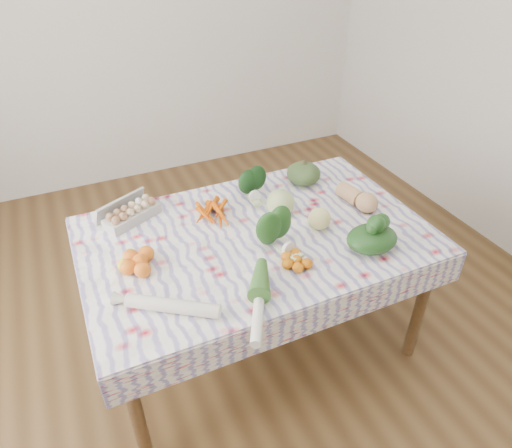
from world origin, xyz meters
name	(u,v)px	position (x,y,z in m)	size (l,w,h in m)	color
ground	(256,339)	(0.00, 0.00, 0.00)	(4.50, 4.50, 0.00)	#51371B
wall_back	(135,10)	(0.00, 2.25, 1.40)	(4.00, 0.04, 2.80)	silver
dining_table	(256,247)	(0.00, 0.00, 0.68)	(1.60, 1.00, 0.75)	brown
tablecloth	(256,235)	(0.00, 0.00, 0.76)	(1.66, 1.06, 0.01)	white
egg_carton	(132,214)	(-0.52, 0.36, 0.80)	(0.29, 0.12, 0.08)	#BBBAB4
carrot_bunch	(211,217)	(-0.16, 0.20, 0.78)	(0.24, 0.21, 0.04)	#D85404
kale_bunch	(251,186)	(0.11, 0.31, 0.84)	(0.17, 0.15, 0.15)	black
kabocha_squash	(304,173)	(0.45, 0.33, 0.82)	(0.19, 0.19, 0.13)	#3A5528
cabbage	(281,203)	(0.18, 0.10, 0.83)	(0.14, 0.14, 0.14)	#ADC278
butternut_squash	(358,196)	(0.59, 0.01, 0.82)	(0.11, 0.24, 0.11)	tan
orange_cluster	(140,261)	(-0.57, -0.02, 0.80)	(0.23, 0.23, 0.08)	orange
broccoli	(280,239)	(0.05, -0.16, 0.82)	(0.17, 0.17, 0.12)	#1F4F18
mandarin_cluster	(297,259)	(0.07, -0.28, 0.79)	(0.17, 0.17, 0.05)	orange
grapefruit	(319,219)	(0.30, -0.08, 0.82)	(0.11, 0.11, 0.11)	#E3DC7E
spinach_bag	(372,239)	(0.44, -0.32, 0.82)	(0.25, 0.20, 0.11)	#163713
daikon	(173,306)	(-0.51, -0.33, 0.79)	(0.06, 0.06, 0.40)	silver
leek	(259,303)	(-0.19, -0.45, 0.79)	(0.05, 0.05, 0.42)	white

